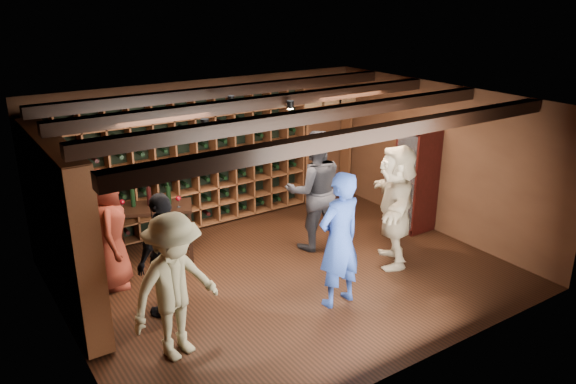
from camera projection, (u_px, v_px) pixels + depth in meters
ground at (288, 274)px, 8.15m from camera, size 6.00×6.00×0.00m
room_shell at (286, 109)px, 7.37m from camera, size 6.00×6.00×6.00m
wine_rack_back at (184, 165)px, 9.31m from camera, size 4.65×0.30×2.20m
wine_rack_left at (61, 225)px, 6.93m from camera, size 0.30×2.65×2.20m
crate_shelf at (326, 119)px, 10.69m from camera, size 1.20×0.32×2.07m
display_cabinet at (416, 182)px, 9.43m from camera, size 0.55×0.50×1.75m
man_blue_shirt at (339, 240)px, 7.11m from camera, size 0.69×0.49×1.81m
man_grey_suit at (314, 191)px, 8.70m from camera, size 1.12×1.00×1.91m
guest_red_floral at (108, 229)px, 7.57m from camera, size 0.75×0.95×1.70m
guest_woman_black at (166, 255)px, 6.92m from camera, size 1.03×0.80×1.63m
guest_khaki at (175, 287)px, 6.09m from camera, size 1.23×0.89×1.71m
guest_beige at (396, 205)px, 8.21m from camera, size 1.46×1.68×1.83m
tasting_table at (153, 212)px, 8.38m from camera, size 1.27×0.97×1.14m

